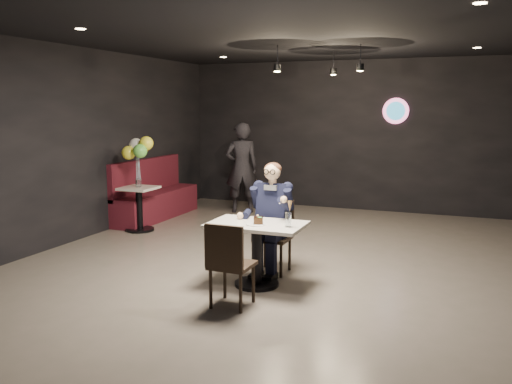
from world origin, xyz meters
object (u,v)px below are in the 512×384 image
at_px(chair_far, 273,237).
at_px(chair_near, 232,263).
at_px(main_table, 257,254).
at_px(passerby, 242,168).
at_px(seated_man, 273,217).
at_px(sundae_glass, 288,220).
at_px(side_table, 139,211).
at_px(booth_bench, 156,189).
at_px(balloon_vase, 138,183).

relative_size(chair_far, chair_near, 1.00).
height_order(main_table, passerby, passerby).
bearing_deg(chair_far, seated_man, -45.00).
relative_size(sundae_glass, side_table, 0.24).
xyz_separation_m(chair_near, side_table, (-2.89, 2.61, -0.12)).
bearing_deg(chair_far, passerby, 118.74).
bearing_deg(chair_far, booth_bench, 143.48).
bearing_deg(booth_bench, side_table, -73.30).
relative_size(booth_bench, balloon_vase, 15.28).
bearing_deg(side_table, passerby, 65.97).
height_order(seated_man, side_table, seated_man).
xyz_separation_m(main_table, balloon_vase, (-2.89, 1.91, 0.45)).
bearing_deg(seated_man, passerby, 118.74).
height_order(main_table, chair_near, chair_near).
height_order(seated_man, balloon_vase, seated_man).
bearing_deg(main_table, chair_far, 90.00).
bearing_deg(booth_bench, main_table, -42.39).
bearing_deg(main_table, seated_man, 90.00).
bearing_deg(side_table, seated_man, -25.24).
bearing_deg(booth_bench, chair_near, -48.53).
bearing_deg(side_table, main_table, -33.49).
bearing_deg(passerby, chair_near, 85.44).
height_order(sundae_glass, balloon_vase, sundae_glass).
bearing_deg(sundae_glass, main_table, 172.57).
bearing_deg(side_table, sundae_glass, -30.84).
bearing_deg(main_table, balloon_vase, 146.51).
relative_size(chair_near, booth_bench, 0.41).
distance_m(balloon_vase, passerby, 2.36).
height_order(sundae_glass, passerby, passerby).
height_order(chair_far, balloon_vase, chair_far).
xyz_separation_m(chair_far, seated_man, (0.00, -0.00, 0.26)).
xyz_separation_m(main_table, side_table, (-2.89, 1.91, -0.03)).
distance_m(chair_near, side_table, 3.90).
xyz_separation_m(chair_far, chair_near, (0.00, -1.25, 0.00)).
relative_size(main_table, chair_near, 1.20).
distance_m(sundae_glass, balloon_vase, 3.83).
relative_size(main_table, chair_far, 1.20).
distance_m(booth_bench, passerby, 1.74).
distance_m(chair_near, balloon_vase, 3.91).
distance_m(sundae_glass, booth_bench, 4.66).
bearing_deg(main_table, sundae_glass, -7.43).
relative_size(main_table, booth_bench, 0.49).
relative_size(sundae_glass, balloon_vase, 1.12).
distance_m(chair_far, side_table, 3.20).
relative_size(chair_far, side_table, 1.34).
relative_size(balloon_vase, passerby, 0.08).
height_order(side_table, balloon_vase, balloon_vase).
bearing_deg(sundae_glass, chair_near, -121.73).
height_order(main_table, chair_far, chair_far).
bearing_deg(balloon_vase, side_table, 0.00).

